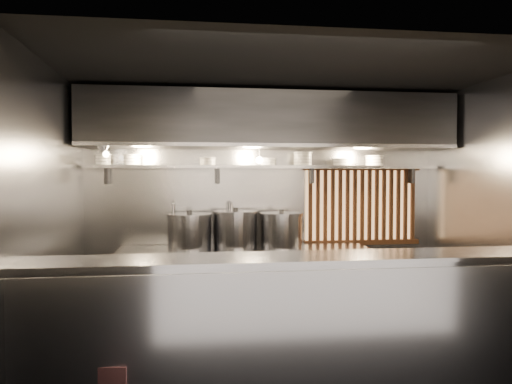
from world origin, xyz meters
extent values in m
plane|color=black|center=(0.00, 0.00, 0.00)|extent=(4.50, 4.50, 0.00)
plane|color=black|center=(0.00, 0.00, 2.80)|extent=(4.50, 4.50, 0.00)
plane|color=gray|center=(0.00, 1.50, 1.40)|extent=(4.50, 0.00, 4.50)
plane|color=gray|center=(-2.25, 0.00, 1.40)|extent=(0.00, 3.00, 3.00)
plane|color=gray|center=(2.25, 0.00, 1.40)|extent=(0.00, 3.00, 3.00)
cube|color=gray|center=(0.00, -0.95, 0.55)|extent=(4.50, 0.50, 1.10)
cube|color=#939399|center=(0.00, -1.21, 0.55)|extent=(4.50, 0.02, 1.01)
cube|color=gray|center=(0.00, -0.95, 1.11)|extent=(4.50, 0.56, 0.03)
cube|color=gray|center=(-0.30, 1.13, 0.45)|extent=(3.00, 0.70, 0.90)
cube|color=gray|center=(0.00, 1.32, 1.88)|extent=(4.40, 0.34, 0.04)
cube|color=#2D2D30|center=(0.00, 1.10, 2.42)|extent=(4.40, 0.80, 0.65)
cube|color=gray|center=(0.00, 0.70, 2.12)|extent=(4.40, 0.03, 0.04)
cube|color=#E5A967|center=(1.30, 1.48, 1.38)|extent=(1.50, 0.02, 0.92)
cube|color=brown|center=(1.30, 1.43, 1.87)|extent=(1.56, 0.06, 0.06)
cube|color=brown|center=(1.30, 1.43, 0.89)|extent=(1.56, 0.06, 0.06)
cube|color=brown|center=(0.60, 1.43, 1.38)|extent=(0.04, 0.04, 0.92)
cube|color=brown|center=(0.70, 1.43, 1.38)|extent=(0.04, 0.04, 0.92)
cube|color=brown|center=(0.80, 1.43, 1.38)|extent=(0.04, 0.04, 0.92)
cube|color=brown|center=(0.90, 1.43, 1.38)|extent=(0.04, 0.04, 0.92)
cube|color=brown|center=(1.00, 1.43, 1.38)|extent=(0.04, 0.04, 0.92)
cube|color=brown|center=(1.10, 1.43, 1.38)|extent=(0.04, 0.04, 0.92)
cube|color=brown|center=(1.20, 1.43, 1.38)|extent=(0.04, 0.04, 0.92)
cube|color=brown|center=(1.30, 1.43, 1.38)|extent=(0.04, 0.04, 0.92)
cube|color=brown|center=(1.40, 1.43, 1.38)|extent=(0.04, 0.04, 0.92)
cube|color=brown|center=(1.50, 1.43, 1.38)|extent=(0.04, 0.04, 0.92)
cube|color=brown|center=(1.60, 1.43, 1.38)|extent=(0.04, 0.04, 0.92)
cube|color=brown|center=(1.70, 1.43, 1.38)|extent=(0.04, 0.04, 0.92)
cube|color=brown|center=(1.80, 1.43, 1.38)|extent=(0.04, 0.04, 0.92)
cube|color=brown|center=(1.90, 1.43, 1.38)|extent=(0.04, 0.04, 0.92)
cube|color=brown|center=(2.00, 1.43, 1.38)|extent=(0.04, 0.04, 0.92)
cylinder|color=silver|center=(-1.15, 1.45, 1.19)|extent=(0.03, 0.03, 0.48)
sphere|color=silver|center=(-1.15, 1.45, 1.43)|extent=(0.04, 0.04, 0.04)
cylinder|color=silver|center=(-1.15, 1.32, 1.43)|extent=(0.03, 0.26, 0.03)
sphere|color=silver|center=(-1.15, 1.19, 1.43)|extent=(0.04, 0.04, 0.04)
cylinder|color=silver|center=(-1.15, 1.19, 1.36)|extent=(0.03, 0.03, 0.14)
cylinder|color=silver|center=(-0.45, 1.45, 1.19)|extent=(0.03, 0.03, 0.48)
sphere|color=silver|center=(-0.45, 1.45, 1.43)|extent=(0.04, 0.04, 0.04)
cylinder|color=silver|center=(-0.45, 1.32, 1.43)|extent=(0.03, 0.26, 0.03)
sphere|color=silver|center=(-0.45, 1.19, 1.43)|extent=(0.04, 0.04, 0.04)
cylinder|color=silver|center=(-0.45, 1.19, 1.36)|extent=(0.03, 0.03, 0.14)
cone|color=gray|center=(-1.90, 0.85, 2.07)|extent=(0.25, 0.27, 0.20)
sphere|color=#FFE0B2|center=(-1.87, 0.83, 2.01)|extent=(0.07, 0.07, 0.07)
cylinder|color=#2D2D30|center=(-1.90, 0.95, 2.15)|extent=(0.02, 0.22, 0.02)
cylinder|color=#2D2D30|center=(-0.10, 1.20, 2.04)|extent=(0.01, 0.01, 0.12)
sphere|color=#FFE0B2|center=(-0.10, 1.20, 1.96)|extent=(0.09, 0.09, 0.09)
cylinder|color=gray|center=(-0.96, 1.14, 1.09)|extent=(0.67, 0.67, 0.39)
cylinder|color=gray|center=(-0.96, 1.14, 1.30)|extent=(0.71, 0.71, 0.03)
cylinder|color=#2D2D30|center=(-0.96, 1.14, 1.34)|extent=(0.06, 0.06, 0.04)
cylinder|color=gray|center=(-0.40, 1.17, 1.11)|extent=(0.55, 0.55, 0.41)
cylinder|color=gray|center=(-0.40, 1.17, 1.33)|extent=(0.58, 0.58, 0.03)
cylinder|color=#2D2D30|center=(-0.40, 1.17, 1.36)|extent=(0.06, 0.06, 0.04)
cylinder|color=gray|center=(0.15, 1.10, 1.09)|extent=(0.61, 0.61, 0.39)
cylinder|color=gray|center=(0.15, 1.10, 1.30)|extent=(0.64, 0.64, 0.03)
cylinder|color=#2D2D30|center=(0.15, 1.10, 1.34)|extent=(0.06, 0.06, 0.04)
cylinder|color=silver|center=(-1.98, 1.32, 1.92)|extent=(0.18, 0.18, 0.03)
cylinder|color=silver|center=(-1.98, 1.32, 1.96)|extent=(0.18, 0.18, 0.03)
cylinder|color=silver|center=(-1.98, 1.32, 2.00)|extent=(0.18, 0.18, 0.03)
cylinder|color=silver|center=(-1.98, 1.32, 2.02)|extent=(0.20, 0.20, 0.01)
cylinder|color=silver|center=(-1.64, 1.32, 1.92)|extent=(0.21, 0.21, 0.03)
cylinder|color=silver|center=(-1.64, 1.32, 1.96)|extent=(0.21, 0.21, 0.03)
cylinder|color=silver|center=(-1.64, 1.32, 2.00)|extent=(0.21, 0.21, 0.03)
cylinder|color=silver|center=(-1.64, 1.32, 2.02)|extent=(0.22, 0.22, 0.01)
cylinder|color=silver|center=(-0.73, 1.32, 1.92)|extent=(0.19, 0.19, 0.03)
cylinder|color=silver|center=(-0.73, 1.32, 1.96)|extent=(0.19, 0.19, 0.03)
cylinder|color=silver|center=(-0.73, 1.32, 1.99)|extent=(0.20, 0.20, 0.01)
cylinder|color=silver|center=(0.03, 1.32, 1.92)|extent=(0.19, 0.19, 0.03)
cylinder|color=silver|center=(0.03, 1.32, 1.96)|extent=(0.19, 0.19, 0.03)
cylinder|color=silver|center=(0.03, 1.32, 1.99)|extent=(0.21, 0.21, 0.01)
cylinder|color=silver|center=(0.47, 1.32, 1.92)|extent=(0.23, 0.23, 0.03)
cylinder|color=silver|center=(0.47, 1.32, 1.96)|extent=(0.23, 0.23, 0.03)
cylinder|color=silver|center=(0.47, 1.32, 2.00)|extent=(0.23, 0.23, 0.03)
cylinder|color=silver|center=(0.47, 1.32, 2.03)|extent=(0.23, 0.23, 0.03)
cylinder|color=silver|center=(0.47, 1.32, 2.06)|extent=(0.25, 0.25, 0.01)
cylinder|color=silver|center=(0.98, 1.32, 1.92)|extent=(0.21, 0.21, 0.03)
cylinder|color=silver|center=(0.98, 1.32, 1.96)|extent=(0.21, 0.21, 0.03)
cylinder|color=silver|center=(0.98, 1.32, 1.99)|extent=(0.23, 0.23, 0.01)
cylinder|color=silver|center=(1.42, 1.32, 1.92)|extent=(0.23, 0.23, 0.03)
cylinder|color=silver|center=(1.42, 1.32, 1.96)|extent=(0.23, 0.23, 0.03)
cylinder|color=silver|center=(1.42, 1.32, 2.00)|extent=(0.23, 0.23, 0.03)
cylinder|color=silver|center=(1.42, 1.32, 2.02)|extent=(0.24, 0.24, 0.01)
camera|label=1|loc=(-0.98, -4.86, 1.78)|focal=35.00mm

